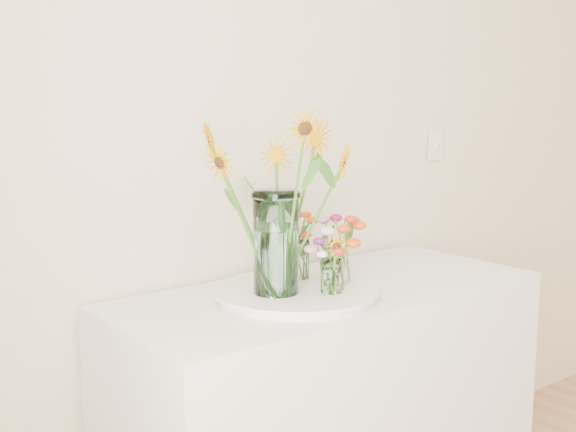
{
  "coord_description": "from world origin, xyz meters",
  "views": [
    {
      "loc": [
        -1.98,
        0.28,
        1.49
      ],
      "look_at": [
        -0.7,
        1.89,
        1.15
      ],
      "focal_mm": 45.0,
      "sensor_mm": 36.0,
      "label": 1
    }
  ],
  "objects_px": {
    "counter": "(328,422)",
    "small_vase_c": "(298,259)",
    "tray": "(296,294)",
    "mason_jar": "(276,243)",
    "small_vase_a": "(331,276)",
    "small_vase_b": "(335,262)"
  },
  "relations": [
    {
      "from": "tray",
      "to": "small_vase_a",
      "type": "relative_size",
      "value": 4.36
    },
    {
      "from": "counter",
      "to": "mason_jar",
      "type": "relative_size",
      "value": 4.57
    },
    {
      "from": "mason_jar",
      "to": "small_vase_b",
      "type": "bearing_deg",
      "value": -1.85
    },
    {
      "from": "small_vase_a",
      "to": "small_vase_b",
      "type": "xyz_separation_m",
      "value": [
        0.1,
        0.09,
        0.01
      ]
    },
    {
      "from": "tray",
      "to": "small_vase_a",
      "type": "bearing_deg",
      "value": -62.68
    },
    {
      "from": "tray",
      "to": "small_vase_c",
      "type": "bearing_deg",
      "value": 49.22
    },
    {
      "from": "counter",
      "to": "small_vase_c",
      "type": "xyz_separation_m",
      "value": [
        -0.07,
        0.07,
        0.54
      ]
    },
    {
      "from": "mason_jar",
      "to": "small_vase_c",
      "type": "relative_size",
      "value": 2.36
    },
    {
      "from": "tray",
      "to": "mason_jar",
      "type": "xyz_separation_m",
      "value": [
        -0.08,
        -0.0,
        0.17
      ]
    },
    {
      "from": "small_vase_a",
      "to": "small_vase_c",
      "type": "xyz_separation_m",
      "value": [
        0.03,
        0.2,
        0.01
      ]
    },
    {
      "from": "counter",
      "to": "mason_jar",
      "type": "height_order",
      "value": "mason_jar"
    },
    {
      "from": "tray",
      "to": "small_vase_b",
      "type": "height_order",
      "value": "small_vase_b"
    },
    {
      "from": "counter",
      "to": "small_vase_a",
      "type": "height_order",
      "value": "small_vase_a"
    },
    {
      "from": "tray",
      "to": "small_vase_a",
      "type": "distance_m",
      "value": 0.13
    },
    {
      "from": "counter",
      "to": "small_vase_c",
      "type": "distance_m",
      "value": 0.55
    },
    {
      "from": "counter",
      "to": "small_vase_c",
      "type": "relative_size",
      "value": 10.79
    },
    {
      "from": "mason_jar",
      "to": "small_vase_a",
      "type": "distance_m",
      "value": 0.19
    },
    {
      "from": "small_vase_a",
      "to": "small_vase_c",
      "type": "relative_size",
      "value": 0.83
    },
    {
      "from": "counter",
      "to": "tray",
      "type": "relative_size",
      "value": 2.97
    },
    {
      "from": "tray",
      "to": "small_vase_a",
      "type": "xyz_separation_m",
      "value": [
        0.05,
        -0.1,
        0.07
      ]
    },
    {
      "from": "tray",
      "to": "small_vase_a",
      "type": "height_order",
      "value": "small_vase_a"
    },
    {
      "from": "counter",
      "to": "tray",
      "type": "distance_m",
      "value": 0.49
    }
  ]
}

